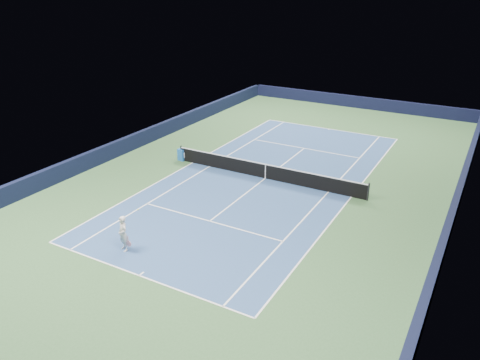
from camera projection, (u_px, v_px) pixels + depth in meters
The scene contains 19 objects.
ground at pixel (265, 178), 29.13m from camera, with size 40.00×40.00×0.00m, color #30552E.
wall_far at pixel (358, 102), 44.77m from camera, with size 22.00×0.35×1.10m, color black.
wall_right at pixel (454, 209), 24.05m from camera, with size 0.35×40.00×1.10m, color black.
wall_left at pixel (131, 143), 33.77m from camera, with size 0.35×40.00×1.10m, color black.
court_surface at pixel (265, 178), 29.13m from camera, with size 10.97×23.77×0.01m, color navy.
baseline_far at pixel (329, 129), 38.63m from camera, with size 10.97×0.08×0.00m, color white.
baseline_near at pixel (139, 276), 19.62m from camera, with size 10.97×0.08×0.00m, color white.
sideline_doubles_right at pixel (351, 197), 26.66m from camera, with size 0.08×23.77×0.00m, color white.
sideline_doubles_left at pixel (193, 163), 31.59m from camera, with size 0.08×23.77×0.00m, color white.
sideline_singles_right at pixel (328, 192), 27.28m from camera, with size 0.08×23.77×0.00m, color white.
sideline_singles_left at pixel (210, 166), 30.97m from camera, with size 0.08×23.77×0.00m, color white.
service_line_far at pixel (304, 148), 34.24m from camera, with size 8.23×0.08×0.00m, color white.
service_line_near at pixel (210, 221), 24.01m from camera, with size 8.23×0.08×0.00m, color white.
center_service_line at pixel (265, 178), 29.13m from camera, with size 0.08×12.80×0.00m, color white.
center_mark_far at pixel (329, 129), 38.51m from camera, with size 0.08×0.30×0.00m, color white.
center_mark_near at pixel (141, 274), 19.74m from camera, with size 0.08×0.30×0.00m, color white.
tennis_net at pixel (265, 171), 28.93m from camera, with size 12.90×0.10×1.07m.
sponsor_cube at pixel (182, 155), 31.91m from camera, with size 0.58×0.51×0.80m.
tennis_player at pixel (123, 234), 21.13m from camera, with size 0.84×1.35×1.71m.
Camera 1 is at (11.73, -24.11, 11.50)m, focal length 35.00 mm.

